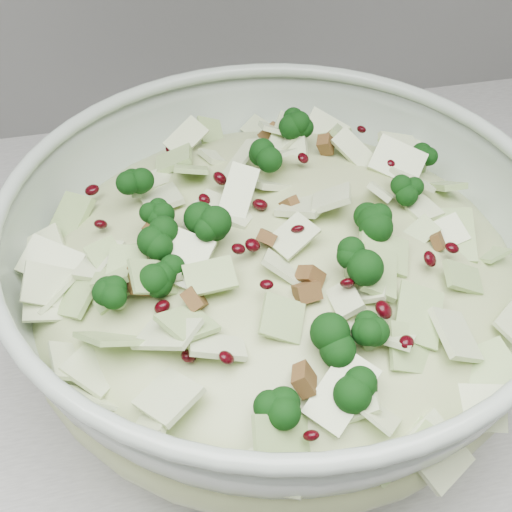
% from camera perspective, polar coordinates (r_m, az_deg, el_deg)
% --- Properties ---
extents(mixing_bowl, '(0.43, 0.43, 0.16)m').
position_cam_1_polar(mixing_bowl, '(0.53, 1.75, -2.21)').
color(mixing_bowl, '#A5B6A5').
rests_on(mixing_bowl, counter).
extents(salad, '(0.45, 0.45, 0.16)m').
position_cam_1_polar(salad, '(0.51, 1.81, -0.22)').
color(salad, '#B9BE82').
rests_on(salad, mixing_bowl).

